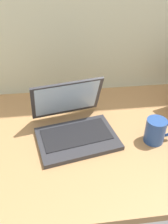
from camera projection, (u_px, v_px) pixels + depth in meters
name	position (u px, v px, depth m)	size (l,w,h in m)	color
desk	(91.00, 138.00, 1.00)	(1.60, 0.76, 0.03)	#A87A4C
laptop	(73.00, 124.00, 0.98)	(0.36, 0.35, 0.21)	#2D2D33
coffee_mug	(156.00, 131.00, 0.94)	(0.12, 0.08, 0.10)	#26478C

